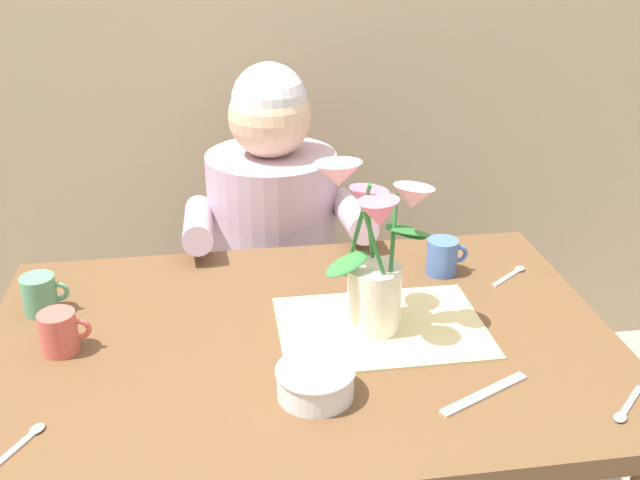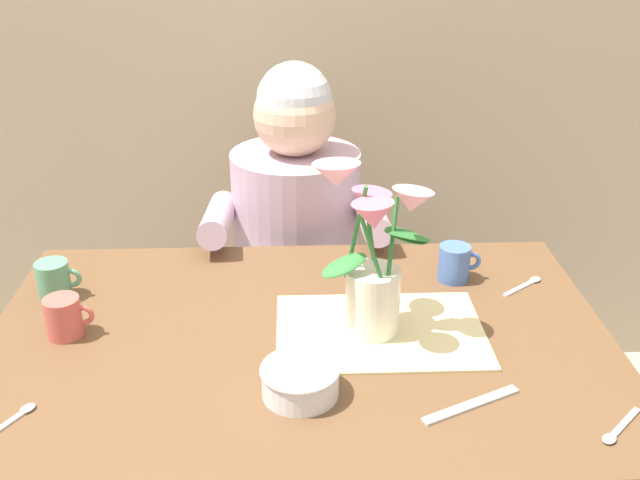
{
  "view_description": "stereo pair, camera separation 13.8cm",
  "coord_description": "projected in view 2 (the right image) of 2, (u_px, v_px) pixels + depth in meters",
  "views": [
    {
      "loc": [
        -0.14,
        -1.19,
        1.51
      ],
      "look_at": [
        0.04,
        0.05,
        0.92
      ],
      "focal_mm": 41.54,
      "sensor_mm": 36.0,
      "label": 1
    },
    {
      "loc": [
        -0.01,
        -1.2,
        1.51
      ],
      "look_at": [
        0.04,
        0.05,
        0.92
      ],
      "focal_mm": 41.54,
      "sensor_mm": 36.0,
      "label": 2
    }
  ],
  "objects": [
    {
      "name": "spoon_2",
      "position": [
        15.0,
        418.0,
        1.19
      ],
      "size": [
        0.07,
        0.11,
        0.01
      ],
      "color": "silver",
      "rests_on": "dining_table"
    },
    {
      "name": "flower_vase",
      "position": [
        372.0,
        257.0,
        1.36
      ],
      "size": [
        0.25,
        0.23,
        0.34
      ],
      "color": "silver",
      "rests_on": "dining_table"
    },
    {
      "name": "striped_placemat",
      "position": [
        380.0,
        331.0,
        1.43
      ],
      "size": [
        0.4,
        0.28,
        0.0
      ],
      "primitive_type": "cube",
      "color": "beige",
      "rests_on": "dining_table"
    },
    {
      "name": "spoon_1",
      "position": [
        528.0,
        283.0,
        1.6
      ],
      "size": [
        0.1,
        0.08,
        0.01
      ],
      "color": "silver",
      "rests_on": "dining_table"
    },
    {
      "name": "tea_cup",
      "position": [
        54.0,
        280.0,
        1.54
      ],
      "size": [
        0.09,
        0.07,
        0.08
      ],
      "color": "#569970",
      "rests_on": "dining_table"
    },
    {
      "name": "ceramic_mug",
      "position": [
        455.0,
        263.0,
        1.61
      ],
      "size": [
        0.09,
        0.07,
        0.08
      ],
      "color": "#476BB7",
      "rests_on": "dining_table"
    },
    {
      "name": "dining_table",
      "position": [
        300.0,
        378.0,
        1.46
      ],
      "size": [
        1.2,
        0.8,
        0.74
      ],
      "color": "brown",
      "rests_on": "ground_plane"
    },
    {
      "name": "ceramic_bowl",
      "position": [
        297.0,
        379.0,
        1.24
      ],
      "size": [
        0.14,
        0.14,
        0.06
      ],
      "color": "white",
      "rests_on": "dining_table"
    },
    {
      "name": "dinner_knife",
      "position": [
        471.0,
        405.0,
        1.22
      ],
      "size": [
        0.18,
        0.1,
        0.0
      ],
      "primitive_type": "cube",
      "rotation": [
        0.0,
        0.0,
        0.45
      ],
      "color": "silver",
      "rests_on": "dining_table"
    },
    {
      "name": "spoon_0",
      "position": [
        617.0,
        431.0,
        1.16
      ],
      "size": [
        0.1,
        0.09,
        0.01
      ],
      "color": "silver",
      "rests_on": "dining_table"
    },
    {
      "name": "coffee_cup",
      "position": [
        64.0,
        317.0,
        1.4
      ],
      "size": [
        0.09,
        0.07,
        0.08
      ],
      "color": "#CC564C",
      "rests_on": "dining_table"
    },
    {
      "name": "seated_person",
      "position": [
        296.0,
        270.0,
        2.05
      ],
      "size": [
        0.45,
        0.47,
        1.14
      ],
      "rotation": [
        0.0,
        0.0,
        -0.0
      ],
      "color": "#4C4C56",
      "rests_on": "ground_plane"
    }
  ]
}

